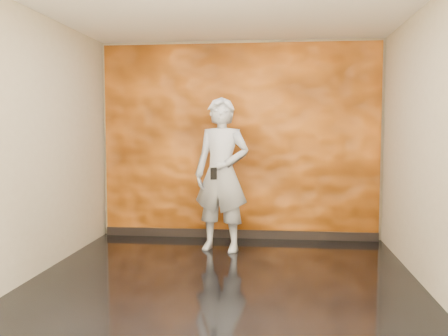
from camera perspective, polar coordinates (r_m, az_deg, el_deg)
The scene contains 5 objects.
room at distance 5.14m, azimuth 0.02°, elevation 2.69°, with size 4.02×4.02×2.81m.
feature_wall at distance 7.09m, azimuth 1.77°, elevation 3.03°, with size 3.90×0.06×2.75m, color orange.
baseboard at distance 7.20m, azimuth 1.72°, elevation -7.53°, with size 3.90×0.04×0.12m, color black.
man at distance 6.36m, azimuth -0.27°, elevation -0.75°, with size 0.71×0.47×1.96m, color #9599A3.
phone at distance 6.09m, azimuth -1.20°, elevation -0.64°, with size 0.08×0.02×0.15m, color black.
Camera 1 is at (0.57, -5.10, 1.56)m, focal length 40.00 mm.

